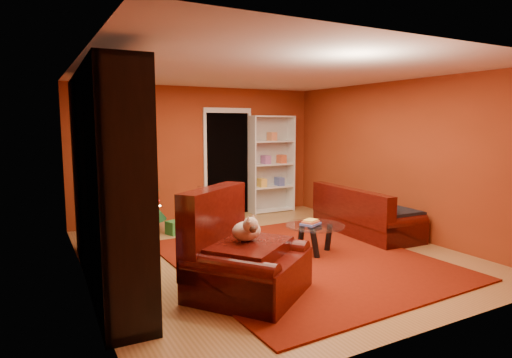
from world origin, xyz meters
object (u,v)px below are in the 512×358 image
gift_box_red (144,223)px  acrylic_chair (211,220)px  christmas_tree (136,183)px  gift_box_green (174,228)px  white_bookshelf (272,164)px  coffee_table (315,239)px  media_unit (104,180)px  dog (246,231)px  sofa (366,210)px  armchair (249,253)px  rug (300,259)px

gift_box_red → acrylic_chair: 1.76m
christmas_tree → gift_box_green: bearing=-40.7°
white_bookshelf → coffee_table: size_ratio=2.48×
gift_box_green → media_unit: bearing=-127.4°
media_unit → gift_box_green: media_unit is taller
dog → sofa: dog is taller
gift_box_green → armchair: (-0.09, -2.94, 0.36)m
sofa → coffee_table: 1.56m
rug → gift_box_green: gift_box_green is taller
media_unit → gift_box_red: bearing=69.1°
gift_box_red → rug: bearing=-62.9°
armchair → acrylic_chair: armchair is taller
media_unit → armchair: 1.88m
christmas_tree → dog: (0.44, -3.31, -0.15)m
white_bookshelf → sofa: bearing=-79.0°
dog → gift_box_red: bearing=57.9°
media_unit → coffee_table: 3.02m
gift_box_red → white_bookshelf: bearing=4.2°
gift_box_green → armchair: armchair is taller
rug → gift_box_red: (-1.46, 2.85, 0.09)m
gift_box_red → white_bookshelf: size_ratio=0.10×
white_bookshelf → sofa: size_ratio=1.09×
rug → coffee_table: 0.42m
christmas_tree → white_bookshelf: (2.96, 0.42, 0.16)m
media_unit → coffee_table: bearing=-3.1°
rug → media_unit: size_ratio=1.18×
rug → sofa: size_ratio=1.96×
media_unit → gift_box_red: size_ratio=15.86×
christmas_tree → gift_box_red: bearing=51.9°
rug → gift_box_red: gift_box_red is taller
gift_box_green → white_bookshelf: size_ratio=0.11×
gift_box_green → armchair: 2.96m
gift_box_green → acrylic_chair: size_ratio=0.28×
white_bookshelf → gift_box_red: bearing=-175.6°
christmas_tree → gift_box_red: (0.17, 0.21, -0.76)m
white_bookshelf → sofa: white_bookshelf is taller
sofa → white_bookshelf: bearing=13.2°
gift_box_green → rug: bearing=-63.1°
rug → gift_box_red: size_ratio=18.71×
gift_box_red → sofa: bearing=-34.0°
acrylic_chair → sofa: bearing=12.5°
white_bookshelf → acrylic_chair: 2.90m
christmas_tree → white_bookshelf: bearing=8.1°
sofa → coffee_table: size_ratio=2.28×
coffee_table → acrylic_chair: acrylic_chair is taller
sofa → acrylic_chair: (-2.63, 0.58, -0.00)m
coffee_table → acrylic_chair: 1.62m
rug → media_unit: bearing=171.4°
rug → media_unit: 2.80m
gift_box_green → white_bookshelf: bearing=19.4°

